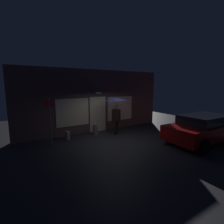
{
  "coord_description": "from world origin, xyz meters",
  "views": [
    {
      "loc": [
        -4.74,
        -7.16,
        2.89
      ],
      "look_at": [
        0.29,
        0.94,
        1.38
      ],
      "focal_mm": 26.89,
      "sensor_mm": 36.0,
      "label": 1
    }
  ],
  "objects_px": {
    "parked_car": "(203,128)",
    "sidewalk_bollard": "(95,130)",
    "sidewalk_bollard_2": "(68,136)",
    "person_with_umbrella": "(116,106)",
    "street_sign_post": "(50,119)"
  },
  "relations": [
    {
      "from": "parked_car",
      "to": "sidewalk_bollard",
      "type": "xyz_separation_m",
      "value": [
        -4.16,
        4.05,
        -0.42
      ]
    },
    {
      "from": "sidewalk_bollard_2",
      "to": "person_with_umbrella",
      "type": "bearing_deg",
      "value": -11.28
    },
    {
      "from": "street_sign_post",
      "to": "sidewalk_bollard_2",
      "type": "relative_size",
      "value": 4.99
    },
    {
      "from": "person_with_umbrella",
      "to": "parked_car",
      "type": "bearing_deg",
      "value": 12.98
    },
    {
      "from": "parked_car",
      "to": "person_with_umbrella",
      "type": "bearing_deg",
      "value": 132.22
    },
    {
      "from": "street_sign_post",
      "to": "sidewalk_bollard_2",
      "type": "xyz_separation_m",
      "value": [
        0.92,
        0.34,
        -1.07
      ]
    },
    {
      "from": "person_with_umbrella",
      "to": "sidewalk_bollard_2",
      "type": "height_order",
      "value": "person_with_umbrella"
    },
    {
      "from": "sidewalk_bollard",
      "to": "parked_car",
      "type": "bearing_deg",
      "value": -44.19
    },
    {
      "from": "sidewalk_bollard_2",
      "to": "sidewalk_bollard",
      "type": "bearing_deg",
      "value": 0.26
    },
    {
      "from": "parked_car",
      "to": "sidewalk_bollard_2",
      "type": "height_order",
      "value": "parked_car"
    },
    {
      "from": "parked_car",
      "to": "street_sign_post",
      "type": "relative_size",
      "value": 1.89
    },
    {
      "from": "person_with_umbrella",
      "to": "sidewalk_bollard",
      "type": "relative_size",
      "value": 3.46
    },
    {
      "from": "person_with_umbrella",
      "to": "sidewalk_bollard",
      "type": "xyz_separation_m",
      "value": [
        -1.1,
        0.56,
        -1.41
      ]
    },
    {
      "from": "street_sign_post",
      "to": "sidewalk_bollard",
      "type": "xyz_separation_m",
      "value": [
        2.58,
        0.35,
        -0.98
      ]
    },
    {
      "from": "street_sign_post",
      "to": "parked_car",
      "type": "bearing_deg",
      "value": -28.74
    }
  ]
}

